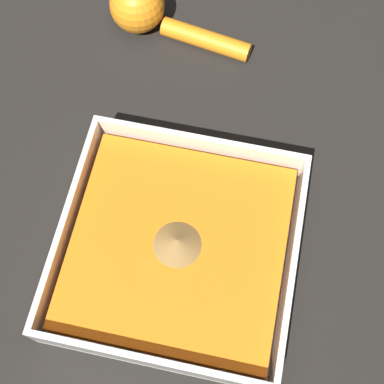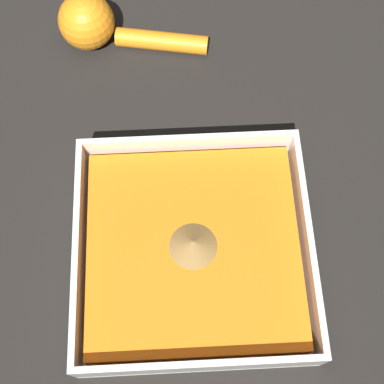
% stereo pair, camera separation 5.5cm
% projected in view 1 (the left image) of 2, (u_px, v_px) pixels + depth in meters
% --- Properties ---
extents(ground_plane, '(4.00, 4.00, 0.00)m').
position_uv_depth(ground_plane, '(129.00, 278.00, 0.54)').
color(ground_plane, black).
extents(square_dish, '(0.23, 0.23, 0.05)m').
position_uv_depth(square_dish, '(178.00, 249.00, 0.54)').
color(square_dish, silver).
rests_on(square_dish, ground_plane).
extents(lemon_squeezer, '(0.07, 0.18, 0.07)m').
position_uv_depth(lemon_squeezer, '(148.00, 11.00, 0.64)').
color(lemon_squeezer, orange).
rests_on(lemon_squeezer, ground_plane).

